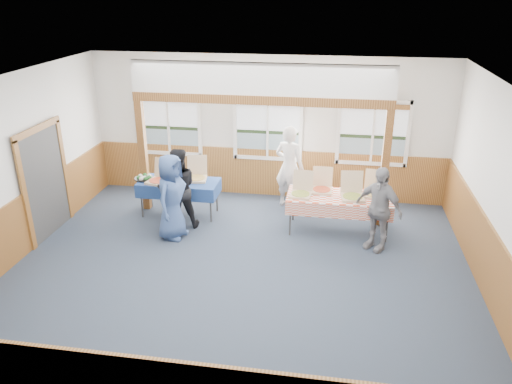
% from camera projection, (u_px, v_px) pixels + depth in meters
% --- Properties ---
extents(floor, '(8.00, 8.00, 0.00)m').
position_uv_depth(floor, '(239.00, 272.00, 8.57)').
color(floor, '#273540').
rests_on(floor, ground).
extents(ceiling, '(8.00, 8.00, 0.00)m').
position_uv_depth(ceiling, '(236.00, 85.00, 7.33)').
color(ceiling, white).
rests_on(ceiling, wall_back).
extents(wall_back, '(8.00, 0.00, 8.00)m').
position_uv_depth(wall_back, '(268.00, 128.00, 11.14)').
color(wall_back, silver).
rests_on(wall_back, floor).
extents(wall_front, '(8.00, 0.00, 8.00)m').
position_uv_depth(wall_front, '(168.00, 321.00, 4.76)').
color(wall_front, silver).
rests_on(wall_front, floor).
extents(wall_left, '(0.00, 8.00, 8.00)m').
position_uv_depth(wall_left, '(9.00, 172.00, 8.54)').
color(wall_left, silver).
rests_on(wall_left, floor).
extents(wall_right, '(0.00, 8.00, 8.00)m').
position_uv_depth(wall_right, '(503.00, 202.00, 7.37)').
color(wall_right, silver).
rests_on(wall_right, floor).
extents(wainscot_back, '(7.98, 0.05, 1.10)m').
position_uv_depth(wainscot_back, '(267.00, 172.00, 11.52)').
color(wainscot_back, brown).
rests_on(wainscot_back, floor).
extents(wainscot_left, '(0.05, 6.98, 1.10)m').
position_uv_depth(wainscot_left, '(21.00, 227.00, 8.94)').
color(wainscot_left, brown).
rests_on(wainscot_left, floor).
extents(wainscot_right, '(0.05, 6.98, 1.10)m').
position_uv_depth(wainscot_right, '(489.00, 263.00, 7.77)').
color(wainscot_right, brown).
rests_on(wainscot_right, floor).
extents(cased_opening, '(0.06, 1.30, 2.10)m').
position_uv_depth(cased_opening, '(45.00, 183.00, 9.56)').
color(cased_opening, '#363636').
rests_on(cased_opening, wall_left).
extents(window_left, '(1.56, 0.10, 1.46)m').
position_uv_depth(window_left, '(168.00, 121.00, 11.41)').
color(window_left, white).
rests_on(window_left, wall_back).
extents(window_mid, '(1.56, 0.10, 1.46)m').
position_uv_depth(window_mid, '(268.00, 125.00, 11.07)').
color(window_mid, white).
rests_on(window_mid, wall_back).
extents(window_right, '(1.56, 0.10, 1.46)m').
position_uv_depth(window_right, '(373.00, 129.00, 10.73)').
color(window_right, white).
rests_on(window_right, wall_back).
extents(post_left, '(0.15, 0.15, 2.40)m').
position_uv_depth(post_left, '(143.00, 156.00, 10.57)').
color(post_left, '#573113').
rests_on(post_left, floor).
extents(post_right, '(0.15, 0.15, 2.40)m').
position_uv_depth(post_right, '(385.00, 169.00, 9.83)').
color(post_right, '#573113').
rests_on(post_right, floor).
extents(cross_beam, '(5.15, 0.18, 0.18)m').
position_uv_depth(cross_beam, '(260.00, 100.00, 9.70)').
color(cross_beam, '#573113').
rests_on(cross_beam, post_left).
extents(table_left, '(1.75, 0.95, 0.76)m').
position_uv_depth(table_left, '(179.00, 184.00, 10.46)').
color(table_left, '#363636').
rests_on(table_left, floor).
extents(table_right, '(2.20, 1.59, 0.76)m').
position_uv_depth(table_right, '(339.00, 198.00, 9.74)').
color(table_right, '#363636').
rests_on(table_right, floor).
extents(pizza_box_a, '(0.50, 0.57, 0.45)m').
position_uv_depth(pizza_box_a, '(159.00, 179.00, 10.37)').
color(pizza_box_a, tan).
rests_on(pizza_box_a, table_left).
extents(pizza_box_b, '(0.49, 0.57, 0.46)m').
position_uv_depth(pizza_box_b, '(196.00, 176.00, 10.51)').
color(pizza_box_b, tan).
rests_on(pizza_box_b, table_left).
extents(pizza_box_c, '(0.45, 0.53, 0.44)m').
position_uv_depth(pizza_box_c, '(301.00, 192.00, 9.72)').
color(pizza_box_c, tan).
rests_on(pizza_box_c, table_right).
extents(pizza_box_d, '(0.40, 0.49, 0.43)m').
position_uv_depth(pizza_box_d, '(322.00, 188.00, 9.92)').
color(pizza_box_d, tan).
rests_on(pizza_box_d, table_right).
extents(pizza_box_e, '(0.48, 0.57, 0.47)m').
position_uv_depth(pizza_box_e, '(352.00, 195.00, 9.59)').
color(pizza_box_e, tan).
rests_on(pizza_box_e, table_right).
extents(pizza_box_f, '(0.48, 0.55, 0.45)m').
position_uv_depth(pizza_box_f, '(374.00, 192.00, 9.73)').
color(pizza_box_f, tan).
rests_on(pizza_box_f, table_right).
extents(veggie_tray, '(0.42, 0.42, 0.09)m').
position_uv_depth(veggie_tray, '(144.00, 178.00, 10.54)').
color(veggie_tray, black).
rests_on(veggie_tray, table_left).
extents(drink_glass, '(0.07, 0.07, 0.15)m').
position_uv_depth(drink_glass, '(385.00, 200.00, 9.34)').
color(drink_glass, olive).
rests_on(drink_glass, table_right).
extents(woman_white, '(0.79, 0.66, 1.84)m').
position_uv_depth(woman_white, '(289.00, 167.00, 10.76)').
color(woman_white, silver).
rests_on(woman_white, floor).
extents(woman_black, '(0.99, 0.90, 1.66)m').
position_uv_depth(woman_black, '(178.00, 189.00, 9.86)').
color(woman_black, black).
rests_on(woman_black, floor).
extents(man_blue, '(0.69, 0.91, 1.68)m').
position_uv_depth(man_blue, '(172.00, 197.00, 9.46)').
color(man_blue, '#324B7E').
rests_on(man_blue, floor).
extents(person_grey, '(0.99, 0.87, 1.61)m').
position_uv_depth(person_grey, '(378.00, 209.00, 9.05)').
color(person_grey, gray).
rests_on(person_grey, floor).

